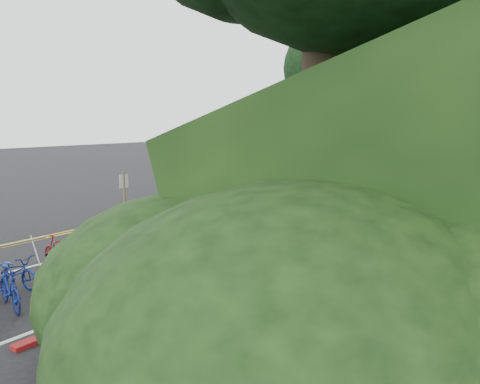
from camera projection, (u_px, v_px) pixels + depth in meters
The scene contains 5 objects.
road_markings at pixel (214, 216), 21.46m from camera, with size 7.47×80.00×0.01m.
red_curb at pixel (334, 222), 19.99m from camera, with size 0.25×28.00×0.10m, color maroon.
bike_racks_rest at pixel (291, 195), 22.25m from camera, with size 1.14×23.00×1.17m.
signposts_rest at pixel (261, 177), 24.37m from camera, with size 0.08×18.40×2.50m.
bike_valet at pixel (45, 270), 12.17m from camera, with size 3.44×8.44×1.07m.
Camera 1 is at (14.10, -6.12, 4.34)m, focal length 35.00 mm.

